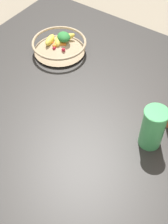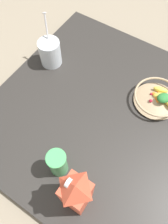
% 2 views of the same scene
% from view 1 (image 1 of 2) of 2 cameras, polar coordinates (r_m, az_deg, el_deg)
% --- Properties ---
extents(ground_plane, '(6.00, 6.00, 0.00)m').
position_cam_1_polar(ground_plane, '(1.13, -2.11, 1.97)').
color(ground_plane, gray).
extents(countertop, '(1.02, 1.02, 0.04)m').
position_cam_1_polar(countertop, '(1.12, -2.13, 2.61)').
color(countertop, '#2D2B28').
rests_on(countertop, ground_plane).
extents(fruit_bowl, '(0.22, 0.22, 0.08)m').
position_cam_1_polar(fruit_bowl, '(1.27, -4.52, 12.12)').
color(fruit_bowl, tan).
rests_on(fruit_bowl, countertop).
extents(drinking_cup, '(0.07, 0.07, 0.14)m').
position_cam_1_polar(drinking_cup, '(0.94, 12.50, -2.73)').
color(drinking_cup, '#4CB266').
rests_on(drinking_cup, countertop).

